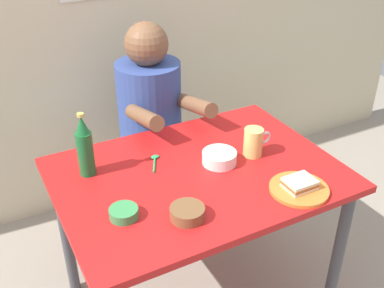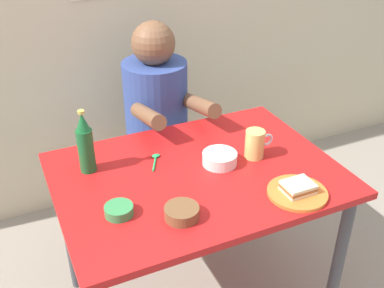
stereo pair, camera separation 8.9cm
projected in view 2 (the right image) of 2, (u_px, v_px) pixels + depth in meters
name	position (u px, v px, depth m)	size (l,w,h in m)	color
dining_table	(197.00, 191.00, 1.85)	(1.10, 0.80, 0.74)	red
stool	(159.00, 170.00, 2.52)	(0.34, 0.34, 0.45)	#4C4C51
person_seated	(157.00, 102.00, 2.30)	(0.33, 0.56, 0.72)	#33478C
plate_orange	(297.00, 193.00, 1.67)	(0.22, 0.22, 0.01)	orange
sandwich	(298.00, 187.00, 1.66)	(0.11, 0.09, 0.04)	beige
beer_mug	(255.00, 144.00, 1.87)	(0.13, 0.08, 0.12)	#D1BC66
beer_bottle	(85.00, 144.00, 1.75)	(0.06, 0.06, 0.26)	#19602D
rice_bowl_white	(220.00, 158.00, 1.84)	(0.14, 0.14, 0.05)	silver
condiment_bowl_brown	(182.00, 212.00, 1.55)	(0.12, 0.12, 0.04)	brown
dip_bowl_green	(119.00, 210.00, 1.57)	(0.10, 0.10, 0.03)	#388C4C
spoon	(155.00, 159.00, 1.88)	(0.07, 0.11, 0.01)	#26A559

